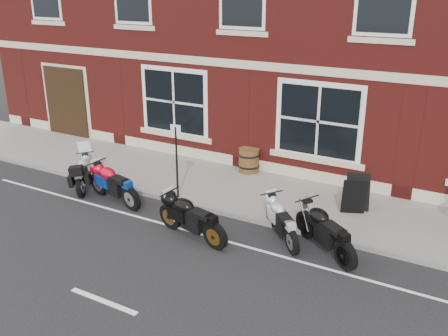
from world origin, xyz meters
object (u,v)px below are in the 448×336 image
(moto_sport_silver, at_px, (283,219))
(a_board_sign, at_px, (356,194))
(moto_sport_red, at_px, (114,182))
(moto_naked_black, at_px, (325,228))
(moto_sport_black, at_px, (191,216))
(barrel_planter, at_px, (249,160))
(moto_touring_silver, at_px, (86,171))
(parking_sign, at_px, (177,156))

(moto_sport_silver, height_order, a_board_sign, a_board_sign)
(moto_sport_red, distance_m, moto_naked_black, 5.94)
(moto_sport_silver, bearing_deg, moto_sport_red, 140.24)
(moto_sport_red, bearing_deg, moto_naked_black, -73.84)
(moto_sport_black, height_order, barrel_planter, moto_sport_black)
(moto_sport_silver, bearing_deg, moto_touring_silver, 136.16)
(moto_touring_silver, height_order, a_board_sign, moto_touring_silver)
(barrel_planter, distance_m, parking_sign, 2.98)
(moto_sport_black, distance_m, parking_sign, 2.28)
(parking_sign, bearing_deg, moto_sport_red, -157.80)
(moto_touring_silver, xyz_separation_m, parking_sign, (2.91, 0.50, 0.81))
(moto_sport_silver, distance_m, moto_naked_black, 1.07)
(barrel_planter, bearing_deg, moto_sport_silver, -52.28)
(moto_sport_red, height_order, barrel_planter, moto_sport_red)
(moto_sport_silver, distance_m, barrel_planter, 4.19)
(moto_sport_red, distance_m, moto_sport_silver, 4.89)
(moto_touring_silver, distance_m, parking_sign, 3.06)
(moto_sport_black, relative_size, barrel_planter, 2.86)
(barrel_planter, xyz_separation_m, parking_sign, (-0.80, -2.75, 0.82))
(moto_touring_silver, height_order, parking_sign, parking_sign)
(moto_sport_red, bearing_deg, moto_sport_black, -89.15)
(moto_touring_silver, bearing_deg, moto_sport_red, -47.49)
(moto_sport_black, bearing_deg, moto_sport_silver, -49.16)
(a_board_sign, bearing_deg, moto_sport_red, 178.29)
(moto_touring_silver, xyz_separation_m, moto_sport_silver, (6.27, -0.07, 0.00))
(parking_sign, bearing_deg, barrel_planter, 66.12)
(moto_sport_red, relative_size, a_board_sign, 2.14)
(moto_sport_red, height_order, moto_naked_black, moto_naked_black)
(moto_naked_black, bearing_deg, moto_sport_black, 144.05)
(moto_sport_black, relative_size, parking_sign, 1.03)
(parking_sign, bearing_deg, moto_sport_silver, -17.15)
(moto_sport_black, height_order, moto_sport_silver, moto_sport_black)
(moto_sport_black, bearing_deg, moto_touring_silver, 89.19)
(moto_sport_red, xyz_separation_m, parking_sign, (1.51, 0.86, 0.76))
(moto_sport_black, xyz_separation_m, parking_sign, (-1.48, 1.57, 0.76))
(moto_touring_silver, height_order, barrel_planter, moto_touring_silver)
(moto_naked_black, bearing_deg, a_board_sign, 34.19)
(moto_sport_red, height_order, parking_sign, parking_sign)
(moto_naked_black, xyz_separation_m, barrel_planter, (-3.63, 3.41, -0.08))
(moto_touring_silver, distance_m, barrel_planter, 4.93)
(moto_sport_black, relative_size, moto_naked_black, 1.16)
(moto_touring_silver, height_order, moto_sport_black, moto_touring_silver)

